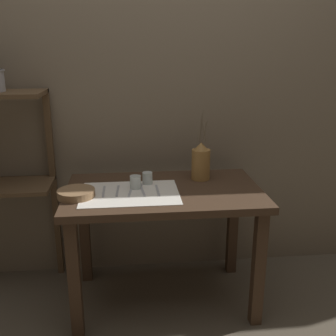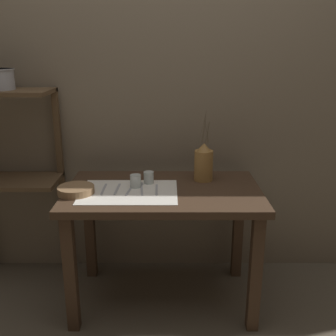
# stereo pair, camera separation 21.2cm
# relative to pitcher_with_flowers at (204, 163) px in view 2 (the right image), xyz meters

# --- Properties ---
(ground_plane) EXTENTS (12.00, 12.00, 0.00)m
(ground_plane) POSITION_rel_pitcher_with_flowers_xyz_m (-0.23, -0.15, -0.80)
(ground_plane) COLOR brown
(stone_wall_back) EXTENTS (7.00, 0.06, 2.40)m
(stone_wall_back) POSITION_rel_pitcher_with_flowers_xyz_m (-0.23, 0.28, 0.40)
(stone_wall_back) COLOR #7A6B56
(stone_wall_back) RESTS_ON ground_plane
(wooden_table) EXTENTS (1.07, 0.64, 0.70)m
(wooden_table) POSITION_rel_pitcher_with_flowers_xyz_m (-0.23, -0.15, -0.21)
(wooden_table) COLOR #422D1E
(wooden_table) RESTS_ON ground_plane
(wooden_shelf_unit) EXTENTS (0.55, 0.31, 1.22)m
(wooden_shelf_unit) POSITION_rel_pitcher_with_flowers_xyz_m (-1.15, 0.11, 0.04)
(wooden_shelf_unit) COLOR brown
(wooden_shelf_unit) RESTS_ON ground_plane
(linen_cloth) EXTENTS (0.52, 0.38, 0.00)m
(linen_cloth) POSITION_rel_pitcher_with_flowers_xyz_m (-0.42, -0.20, -0.10)
(linen_cloth) COLOR white
(linen_cloth) RESTS_ON wooden_table
(pitcher_with_flowers) EXTENTS (0.11, 0.11, 0.41)m
(pitcher_with_flowers) POSITION_rel_pitcher_with_flowers_xyz_m (0.00, 0.00, 0.00)
(pitcher_with_flowers) COLOR olive
(pitcher_with_flowers) RESTS_ON wooden_table
(wooden_bowl) EXTENTS (0.19, 0.19, 0.04)m
(wooden_bowl) POSITION_rel_pitcher_with_flowers_xyz_m (-0.70, -0.22, -0.08)
(wooden_bowl) COLOR #8E6B47
(wooden_bowl) RESTS_ON wooden_table
(glass_tumbler_near) EXTENTS (0.06, 0.06, 0.07)m
(glass_tumbler_near) POSITION_rel_pitcher_with_flowers_xyz_m (-0.39, -0.13, -0.07)
(glass_tumbler_near) COLOR silver
(glass_tumbler_near) RESTS_ON wooden_table
(glass_tumbler_far) EXTENTS (0.06, 0.06, 0.07)m
(glass_tumbler_far) POSITION_rel_pitcher_with_flowers_xyz_m (-0.32, -0.06, -0.07)
(glass_tumbler_far) COLOR silver
(glass_tumbler_far) RESTS_ON wooden_table
(fork_inner) EXTENTS (0.01, 0.17, 0.00)m
(fork_inner) POSITION_rel_pitcher_with_flowers_xyz_m (-0.56, -0.17, -0.10)
(fork_inner) COLOR #A8A8AD
(fork_inner) RESTS_ON wooden_table
(knife_center) EXTENTS (0.02, 0.17, 0.00)m
(knife_center) POSITION_rel_pitcher_with_flowers_xyz_m (-0.48, -0.17, -0.10)
(knife_center) COLOR #A8A8AD
(knife_center) RESTS_ON wooden_table
(spoon_inner) EXTENTS (0.04, 0.18, 0.02)m
(spoon_inner) POSITION_rel_pitcher_with_flowers_xyz_m (-0.41, -0.13, -0.10)
(spoon_inner) COLOR #A8A8AD
(spoon_inner) RESTS_ON wooden_table
(spoon_outer) EXTENTS (0.03, 0.18, 0.02)m
(spoon_outer) POSITION_rel_pitcher_with_flowers_xyz_m (-0.35, -0.12, -0.10)
(spoon_outer) COLOR #A8A8AD
(spoon_outer) RESTS_ON wooden_table
(fork_outer) EXTENTS (0.02, 0.17, 0.00)m
(fork_outer) POSITION_rel_pitcher_with_flowers_xyz_m (-0.27, -0.18, -0.10)
(fork_outer) COLOR #A8A8AD
(fork_outer) RESTS_ON wooden_table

